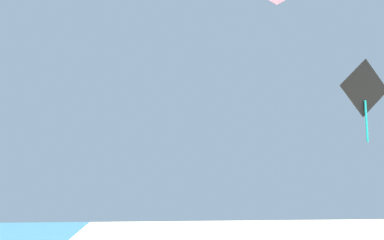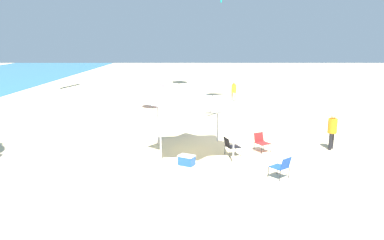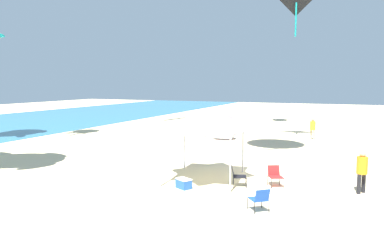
{
  "view_description": "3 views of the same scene",
  "coord_description": "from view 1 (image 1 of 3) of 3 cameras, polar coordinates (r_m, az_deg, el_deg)",
  "views": [
    {
      "loc": [
        -13.45,
        13.59,
        4.78
      ],
      "look_at": [
        1.34,
        11.41,
        7.2
      ],
      "focal_mm": 41.54,
      "sensor_mm": 36.0,
      "label": 1
    },
    {
      "loc": [
        -18.43,
        2.49,
        4.88
      ],
      "look_at": [
        -2.3,
        2.52,
        1.33
      ],
      "focal_mm": 34.33,
      "sensor_mm": 36.0,
      "label": 2
    },
    {
      "loc": [
        -17.41,
        -3.25,
        4.22
      ],
      "look_at": [
        -1.73,
        3.61,
        2.47
      ],
      "focal_mm": 33.75,
      "sensor_mm": 36.0,
      "label": 3
    }
  ],
  "objects": [
    {
      "name": "kite_diamond_black",
      "position": [
        26.82,
        21.27,
        3.51
      ],
      "size": [
        0.67,
        3.25,
        4.7
      ],
      "rotation": [
        0.0,
        0.0,
        5.04
      ],
      "color": "black"
    }
  ]
}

